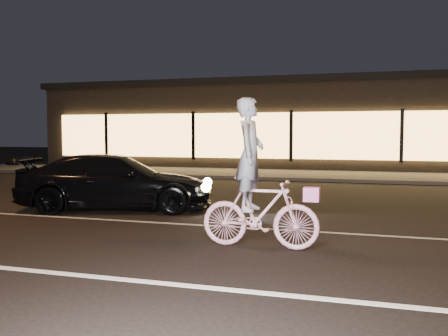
% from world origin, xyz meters
% --- Properties ---
extents(ground, '(90.00, 90.00, 0.00)m').
position_xyz_m(ground, '(0.00, 0.00, 0.00)').
color(ground, black).
rests_on(ground, ground).
extents(lane_stripe_near, '(60.00, 0.12, 0.01)m').
position_xyz_m(lane_stripe_near, '(0.00, -1.50, 0.00)').
color(lane_stripe_near, silver).
rests_on(lane_stripe_near, ground).
extents(lane_stripe_far, '(60.00, 0.10, 0.01)m').
position_xyz_m(lane_stripe_far, '(0.00, 2.00, 0.00)').
color(lane_stripe_far, gray).
rests_on(lane_stripe_far, ground).
extents(sidewalk, '(30.00, 4.00, 0.12)m').
position_xyz_m(sidewalk, '(0.00, 13.00, 0.06)').
color(sidewalk, '#383533').
rests_on(sidewalk, ground).
extents(storefront, '(25.40, 8.42, 4.20)m').
position_xyz_m(storefront, '(0.00, 18.97, 2.15)').
color(storefront, black).
rests_on(storefront, ground).
extents(cyclist, '(1.77, 0.61, 2.23)m').
position_xyz_m(cyclist, '(1.92, 0.54, 0.79)').
color(cyclist, '#EB447D').
rests_on(cyclist, ground).
extents(sedan, '(4.58, 2.94, 1.23)m').
position_xyz_m(sedan, '(-1.95, 3.21, 0.62)').
color(sedan, black).
rests_on(sedan, ground).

